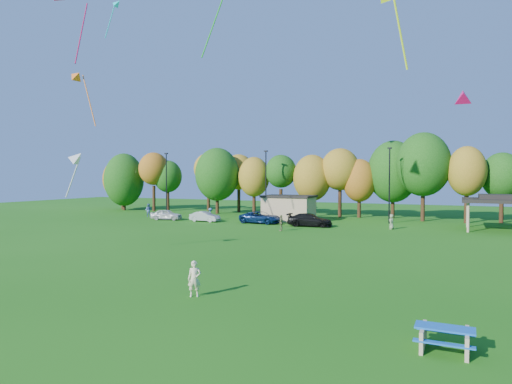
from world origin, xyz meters
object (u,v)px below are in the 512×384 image
at_px(car_a, 166,215).
at_px(car_b, 205,217).
at_px(kite_flyer, 194,279).
at_px(car_d, 310,220).
at_px(picnic_table, 445,337).
at_px(car_c, 261,217).

distance_m(car_a, car_b, 5.70).
distance_m(kite_flyer, car_b, 35.48).
height_order(kite_flyer, car_a, kite_flyer).
bearing_deg(kite_flyer, car_d, 68.17).
distance_m(picnic_table, car_d, 36.50).
bearing_deg(car_b, picnic_table, -139.42).
bearing_deg(car_a, car_d, -102.75).
bearing_deg(car_c, car_b, 101.75).
xyz_separation_m(picnic_table, car_a, (-34.30, 33.07, 0.22)).
bearing_deg(car_b, kite_flyer, -150.36).
relative_size(picnic_table, car_b, 0.48).
distance_m(car_b, car_c, 7.23).
bearing_deg(car_d, car_b, 84.73).
distance_m(picnic_table, car_c, 40.29).
bearing_deg(car_d, kite_flyer, -178.12).
height_order(car_c, car_d, car_d).
relative_size(picnic_table, car_c, 0.36).
distance_m(car_a, car_d, 19.27).
bearing_deg(car_d, picnic_table, -161.33).
xyz_separation_m(kite_flyer, car_c, (-10.48, 31.72, -0.13)).
xyz_separation_m(car_b, car_c, (7.17, 0.95, 0.08)).
distance_m(car_c, car_d, 6.46).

